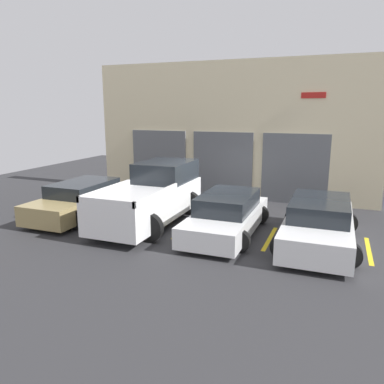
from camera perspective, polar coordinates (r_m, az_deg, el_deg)
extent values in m
plane|color=#2D2D30|center=(13.60, 1.75, -3.55)|extent=(28.00, 28.00, 0.00)
cube|color=beige|center=(16.25, 5.77, 9.28)|extent=(12.16, 0.60, 5.73)
cube|color=#595B60|center=(17.22, -5.03, 4.62)|extent=(2.61, 0.08, 2.83)
cube|color=#595B60|center=(16.12, 4.64, 4.09)|extent=(2.61, 0.08, 2.83)
cube|color=#595B60|center=(15.54, 15.36, 3.37)|extent=(2.61, 0.08, 2.83)
cube|color=#B21E19|center=(15.34, 18.02, 13.85)|extent=(0.90, 0.03, 0.22)
cube|color=white|center=(12.48, -6.59, -1.62)|extent=(1.84, 5.01, 1.00)
cube|color=#1E2328|center=(13.51, -3.96, 3.20)|extent=(1.69, 2.25, 0.70)
cube|color=white|center=(11.85, -12.97, 0.31)|extent=(0.08, 2.75, 0.18)
cube|color=white|center=(10.97, -5.33, -0.39)|extent=(0.08, 2.75, 0.18)
cube|color=white|center=(10.29, -13.06, -1.53)|extent=(1.84, 0.08, 0.18)
cylinder|color=black|center=(14.25, -6.54, -1.10)|extent=(0.86, 0.22, 0.86)
cylinder|color=black|center=(13.59, -0.48, -1.69)|extent=(0.86, 0.22, 0.86)
cylinder|color=black|center=(11.70, -13.63, -4.42)|extent=(0.86, 0.22, 0.86)
cylinder|color=black|center=(10.88, -6.57, -5.43)|extent=(0.86, 0.22, 0.86)
cube|color=white|center=(11.18, 18.69, -5.25)|extent=(1.77, 4.57, 0.67)
cube|color=#1E2328|center=(11.14, 18.93, -2.25)|extent=(1.56, 2.51, 0.49)
cylinder|color=black|center=(12.63, 15.46, -3.76)|extent=(0.65, 0.22, 0.65)
cylinder|color=black|center=(12.59, 22.51, -4.33)|extent=(0.65, 0.22, 0.65)
cylinder|color=black|center=(9.95, 13.69, -8.09)|extent=(0.65, 0.22, 0.65)
cylinder|color=black|center=(9.89, 22.73, -8.85)|extent=(0.65, 0.22, 0.65)
cube|color=#9E8956|center=(13.97, -16.35, -1.62)|extent=(1.75, 4.41, 0.65)
cube|color=#1E2328|center=(13.93, -16.21, 0.65)|extent=(1.54, 2.43, 0.44)
cylinder|color=black|center=(15.51, -15.52, -0.74)|extent=(0.66, 0.22, 0.66)
cylinder|color=black|center=(14.66, -10.69, -1.25)|extent=(0.66, 0.22, 0.66)
cylinder|color=black|center=(13.50, -22.43, -3.20)|extent=(0.66, 0.22, 0.66)
cylinder|color=black|center=(12.51, -17.31, -4.00)|extent=(0.66, 0.22, 0.66)
cube|color=white|center=(11.59, 5.31, -4.24)|extent=(1.70, 4.44, 0.59)
cube|color=#1E2328|center=(11.54, 5.51, -1.47)|extent=(1.50, 2.44, 0.52)
cylinder|color=black|center=(13.09, 3.85, -2.81)|extent=(0.62, 0.22, 0.62)
cylinder|color=black|center=(12.75, 10.22, -3.41)|extent=(0.62, 0.22, 0.62)
cylinder|color=black|center=(10.61, -0.65, -6.48)|extent=(0.62, 0.22, 0.62)
cylinder|color=black|center=(10.18, 7.16, -7.41)|extent=(0.62, 0.22, 0.62)
cube|color=gold|center=(14.92, -20.34, -2.88)|extent=(0.12, 2.20, 0.01)
cube|color=gold|center=(13.33, -11.63, -4.13)|extent=(0.12, 2.20, 0.01)
cube|color=gold|center=(12.13, -0.86, -5.54)|extent=(0.12, 2.20, 0.01)
cube|color=gold|center=(11.45, 11.77, -6.93)|extent=(0.12, 2.20, 0.01)
cube|color=gold|center=(11.37, 25.34, -8.05)|extent=(0.12, 2.20, 0.01)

